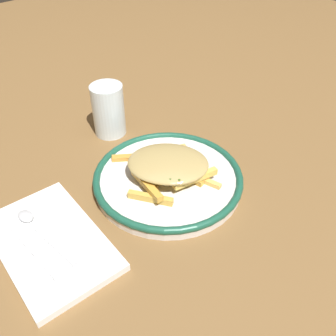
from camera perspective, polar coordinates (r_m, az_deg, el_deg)
name	(u,v)px	position (r m, az deg, el deg)	size (l,w,h in m)	color
ground_plane	(168,184)	(0.71, 0.00, -2.43)	(2.60, 2.60, 0.00)	brown
plate	(168,179)	(0.70, 0.00, -1.60)	(0.28, 0.28, 0.03)	silver
fries_heap	(167,165)	(0.68, -0.20, 0.41)	(0.18, 0.20, 0.04)	#E3B062
napkin	(50,243)	(0.64, -17.29, -10.73)	(0.15, 0.23, 0.01)	white
fork	(29,244)	(0.63, -20.23, -10.75)	(0.02, 0.18, 0.00)	silver
spoon	(37,227)	(0.65, -19.15, -8.39)	(0.03, 0.15, 0.01)	silver
water_glass	(108,110)	(0.83, -8.95, 8.61)	(0.07, 0.07, 0.11)	silver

